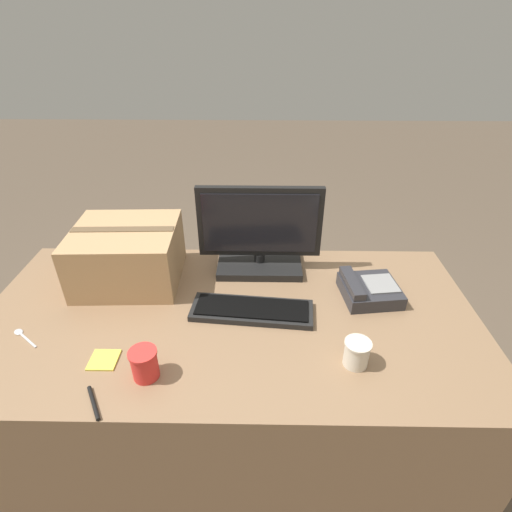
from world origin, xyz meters
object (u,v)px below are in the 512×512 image
at_px(keyboard, 252,310).
at_px(desk_phone, 368,290).
at_px(cardboard_box, 128,255).
at_px(spoon, 22,335).
at_px(monitor, 260,237).
at_px(paper_cup_right, 357,353).
at_px(sticky_note_pad, 104,360).
at_px(pen_marker, 94,403).
at_px(paper_cup_left, 144,364).

height_order(keyboard, desk_phone, desk_phone).
bearing_deg(cardboard_box, spoon, -128.98).
relative_size(monitor, spoon, 4.20).
relative_size(keyboard, paper_cup_right, 5.10).
height_order(cardboard_box, sticky_note_pad, cardboard_box).
bearing_deg(pen_marker, spoon, 20.52).
relative_size(cardboard_box, sticky_note_pad, 4.71).
bearing_deg(sticky_note_pad, cardboard_box, 94.76).
height_order(monitor, sticky_note_pad, monitor).
xyz_separation_m(paper_cup_left, cardboard_box, (-0.19, 0.51, 0.06)).
distance_m(keyboard, desk_phone, 0.46).
xyz_separation_m(paper_cup_left, pen_marker, (-0.12, -0.10, -0.04)).
bearing_deg(desk_phone, keyboard, -173.61).
distance_m(monitor, spoon, 0.92).
distance_m(paper_cup_right, pen_marker, 0.78).
xyz_separation_m(desk_phone, paper_cup_left, (-0.75, -0.40, 0.02)).
xyz_separation_m(desk_phone, pen_marker, (-0.88, -0.51, -0.03)).
height_order(pen_marker, sticky_note_pad, pen_marker).
height_order(monitor, keyboard, monitor).
bearing_deg(cardboard_box, pen_marker, -83.97).
xyz_separation_m(desk_phone, cardboard_box, (-0.94, 0.11, 0.08)).
bearing_deg(monitor, cardboard_box, -170.28).
bearing_deg(keyboard, desk_phone, 18.83).
distance_m(keyboard, paper_cup_left, 0.43).
xyz_separation_m(keyboard, spoon, (-0.78, -0.13, -0.01)).
xyz_separation_m(desk_phone, sticky_note_pad, (-0.90, -0.34, -0.03)).
bearing_deg(spoon, paper_cup_left, -162.55).
height_order(paper_cup_left, paper_cup_right, paper_cup_left).
height_order(spoon, pen_marker, pen_marker).
xyz_separation_m(monitor, sticky_note_pad, (-0.49, -0.54, -0.14)).
relative_size(monitor, paper_cup_right, 5.65).
xyz_separation_m(paper_cup_right, sticky_note_pad, (-0.79, -0.00, -0.04)).
bearing_deg(pen_marker, keyboard, -78.47).
bearing_deg(paper_cup_right, pen_marker, -167.86).
distance_m(monitor, keyboard, 0.33).
xyz_separation_m(monitor, cardboard_box, (-0.52, -0.09, -0.03)).
distance_m(desk_phone, pen_marker, 1.01).
bearing_deg(monitor, paper_cup_right, -60.71).
bearing_deg(desk_phone, pen_marker, -157.01).
height_order(paper_cup_left, cardboard_box, cardboard_box).
distance_m(paper_cup_right, cardboard_box, 0.94).
bearing_deg(paper_cup_left, spoon, 160.43).
height_order(paper_cup_left, pen_marker, paper_cup_left).
xyz_separation_m(monitor, keyboard, (-0.03, -0.30, -0.13)).
height_order(spoon, sticky_note_pad, sticky_note_pad).
height_order(paper_cup_left, sticky_note_pad, paper_cup_left).
relative_size(paper_cup_left, pen_marker, 0.88).
bearing_deg(monitor, desk_phone, -25.25).
relative_size(keyboard, paper_cup_left, 4.54).
distance_m(keyboard, cardboard_box, 0.55).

